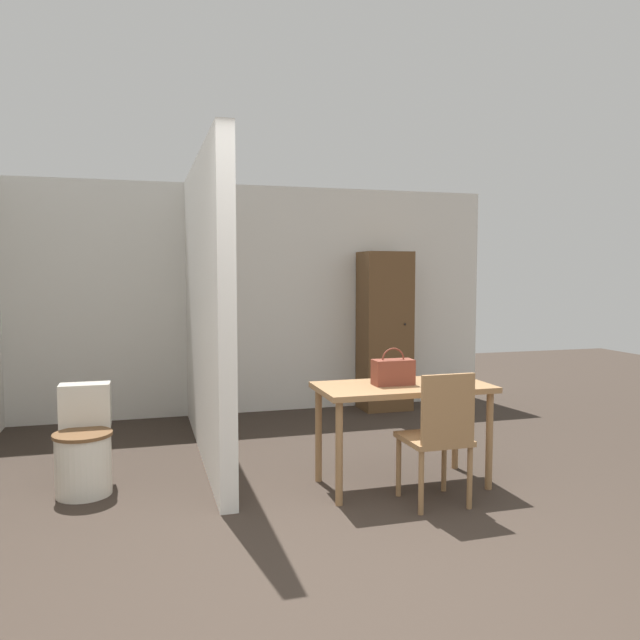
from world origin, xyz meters
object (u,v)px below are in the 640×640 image
(dining_table, at_px, (403,397))
(toilet, at_px, (84,449))
(handbag, at_px, (393,372))
(wooden_cabinet, at_px, (385,331))
(wooden_chair, at_px, (439,433))

(dining_table, height_order, toilet, dining_table)
(handbag, bearing_deg, wooden_cabinet, 69.45)
(toilet, distance_m, wooden_cabinet, 3.67)
(handbag, height_order, wooden_cabinet, wooden_cabinet)
(toilet, relative_size, handbag, 2.53)
(dining_table, xyz_separation_m, wooden_chair, (0.07, -0.44, -0.16))
(toilet, distance_m, handbag, 2.26)
(wooden_chair, distance_m, handbag, 0.59)
(toilet, height_order, wooden_cabinet, wooden_cabinet)
(handbag, bearing_deg, toilet, 167.31)
(wooden_chair, xyz_separation_m, handbag, (-0.14, 0.46, 0.35))
(dining_table, distance_m, toilet, 2.30)
(wooden_chair, distance_m, toilet, 2.48)
(toilet, xyz_separation_m, handbag, (2.15, -0.48, 0.53))
(wooden_chair, height_order, toilet, wooden_chair)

